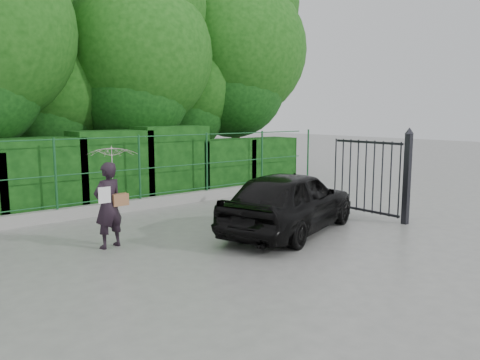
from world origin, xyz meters
TOP-DOWN VIEW (x-y plane):
  - ground at (0.00, 0.00)m, footprint 80.00×80.00m
  - kerb at (0.00, 4.50)m, footprint 14.00×0.25m
  - fence at (0.22, 4.50)m, footprint 14.13×0.06m
  - hedge at (0.02, 5.50)m, footprint 14.20×1.20m
  - trees at (1.14, 7.74)m, footprint 17.10×6.15m
  - gate at (4.60, -0.72)m, footprint 0.22×2.33m
  - woman at (-1.77, 1.50)m, footprint 0.99×0.99m
  - car at (1.84, 0.02)m, footprint 4.57×2.96m

SIDE VIEW (x-z plane):
  - ground at x=0.00m, z-range 0.00..0.00m
  - kerb at x=0.00m, z-range 0.00..0.30m
  - car at x=1.84m, z-range 0.00..1.45m
  - hedge at x=0.02m, z-range -0.15..2.14m
  - gate at x=4.60m, z-range 0.01..2.37m
  - fence at x=0.22m, z-range 0.30..2.10m
  - woman at x=-1.77m, z-range 0.32..2.37m
  - trees at x=1.14m, z-range 0.58..8.66m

